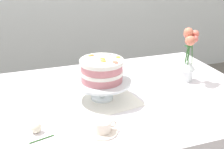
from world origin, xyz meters
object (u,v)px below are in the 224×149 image
at_px(cake_stand, 102,84).
at_px(teacup, 103,128).
at_px(dining_table, 120,112).
at_px(layer_cake, 102,70).
at_px(flower_vase, 189,54).
at_px(fallen_rose, 36,128).

relative_size(cake_stand, teacup, 2.37).
distance_m(dining_table, teacup, 0.35).
bearing_deg(teacup, layer_cake, 73.24).
bearing_deg(cake_stand, flower_vase, 6.44).
distance_m(dining_table, flower_vase, 0.50).
distance_m(teacup, fallen_rose, 0.27).
bearing_deg(flower_vase, cake_stand, -173.56).
bearing_deg(fallen_rose, dining_table, 23.56).
xyz_separation_m(layer_cake, flower_vase, (0.52, 0.06, 0.00)).
relative_size(dining_table, teacup, 11.43).
relative_size(dining_table, fallen_rose, 14.13).
relative_size(dining_table, layer_cake, 6.64).
xyz_separation_m(cake_stand, flower_vase, (0.52, 0.06, 0.08)).
xyz_separation_m(teacup, fallen_rose, (-0.26, 0.09, 0.00)).
xyz_separation_m(flower_vase, fallen_rose, (-0.86, -0.26, -0.14)).
xyz_separation_m(dining_table, cake_stand, (-0.09, 0.01, 0.17)).
relative_size(dining_table, cake_stand, 4.83).
distance_m(dining_table, fallen_rose, 0.49).
height_order(flower_vase, fallen_rose, flower_vase).
height_order(layer_cake, flower_vase, flower_vase).
xyz_separation_m(cake_stand, teacup, (-0.09, -0.29, -0.06)).
bearing_deg(fallen_rose, flower_vase, 16.52).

